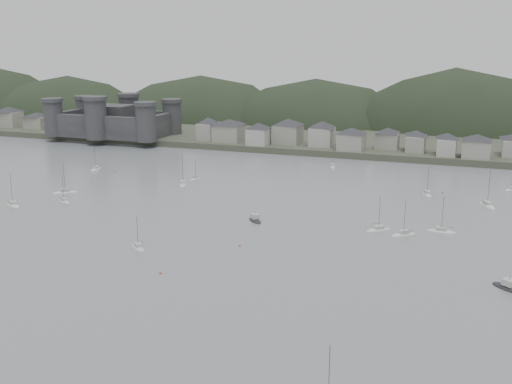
% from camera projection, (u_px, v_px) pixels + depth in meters
% --- Properties ---
extents(ground, '(900.00, 900.00, 0.00)m').
position_uv_depth(ground, '(132.00, 303.00, 125.67)').
color(ground, slate).
rests_on(ground, ground).
extents(far_shore_land, '(900.00, 250.00, 3.00)m').
position_uv_depth(far_shore_land, '(372.00, 121.00, 394.16)').
color(far_shore_land, '#383D2D').
rests_on(far_shore_land, ground).
extents(forested_ridge, '(851.55, 103.94, 102.57)m').
position_uv_depth(forested_ridge, '(372.00, 148.00, 372.34)').
color(forested_ridge, black).
rests_on(forested_ridge, ground).
extents(castle, '(66.00, 43.00, 20.00)m').
position_uv_depth(castle, '(113.00, 120.00, 326.72)').
color(castle, '#2E2E31').
rests_on(castle, far_shore_land).
extents(waterfront_town, '(451.48, 28.46, 12.92)m').
position_uv_depth(waterfront_town, '(443.00, 141.00, 273.86)').
color(waterfront_town, gray).
rests_on(waterfront_town, far_shore_land).
extents(sailboat_lead, '(6.65, 5.82, 9.24)m').
position_uv_depth(sailboat_lead, '(138.00, 248.00, 158.45)').
color(sailboat_lead, silver).
rests_on(sailboat_lead, ground).
extents(moored_fleet, '(258.74, 179.03, 13.34)m').
position_uv_depth(moored_fleet, '(196.00, 222.00, 180.47)').
color(moored_fleet, silver).
rests_on(moored_fleet, ground).
extents(motor_launch_near, '(8.20, 7.26, 3.93)m').
position_uv_depth(motor_launch_near, '(509.00, 288.00, 132.44)').
color(motor_launch_near, black).
rests_on(motor_launch_near, ground).
extents(motor_launch_far, '(6.80, 7.18, 3.75)m').
position_uv_depth(motor_launch_far, '(255.00, 220.00, 182.33)').
color(motor_launch_far, black).
rests_on(motor_launch_far, ground).
extents(mooring_buoys, '(175.52, 102.80, 0.70)m').
position_uv_depth(mooring_buoys, '(301.00, 222.00, 180.64)').
color(mooring_buoys, '#BA5F3E').
rests_on(mooring_buoys, ground).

